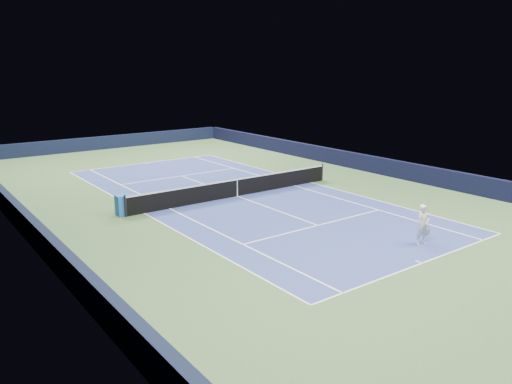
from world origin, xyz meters
TOP-DOWN VIEW (x-y plane):
  - ground at (0.00, 0.00)m, footprint 40.00×40.00m
  - wall_far at (0.00, 19.82)m, footprint 22.00×0.35m
  - wall_right at (10.82, 0.00)m, footprint 0.35×40.00m
  - wall_left at (-10.82, 0.00)m, footprint 0.35×40.00m
  - court_surface at (0.00, 0.00)m, footprint 10.97×23.77m
  - baseline_far at (0.00, 11.88)m, footprint 10.97×0.08m
  - baseline_near at (0.00, -11.88)m, footprint 10.97×0.08m
  - sideline_doubles_right at (5.49, 0.00)m, footprint 0.08×23.77m
  - sideline_doubles_left at (-5.49, 0.00)m, footprint 0.08×23.77m
  - sideline_singles_right at (4.12, 0.00)m, footprint 0.08×23.77m
  - sideline_singles_left at (-4.12, 0.00)m, footprint 0.08×23.77m
  - service_line_far at (0.00, 6.40)m, footprint 8.23×0.08m
  - service_line_near at (0.00, -6.40)m, footprint 8.23×0.08m
  - center_service_line at (0.00, 0.00)m, footprint 0.08×12.80m
  - center_mark_far at (0.00, 11.73)m, footprint 0.08×0.30m
  - center_mark_near at (0.00, -11.73)m, footprint 0.08×0.30m
  - tennis_net at (0.00, 0.00)m, footprint 12.90×0.10m
  - sponsor_cube at (-6.40, 0.34)m, footprint 0.62×0.55m
  - tennis_player at (1.69, -10.63)m, footprint 0.80×1.29m

SIDE VIEW (x-z plane):
  - ground at x=0.00m, z-range 0.00..0.00m
  - court_surface at x=0.00m, z-range 0.00..0.01m
  - baseline_far at x=0.00m, z-range 0.01..0.01m
  - baseline_near at x=0.00m, z-range 0.01..0.01m
  - sideline_doubles_right at x=5.49m, z-range 0.01..0.01m
  - sideline_doubles_left at x=-5.49m, z-range 0.01..0.01m
  - sideline_singles_right at x=4.12m, z-range 0.01..0.01m
  - sideline_singles_left at x=-4.12m, z-range 0.01..0.01m
  - service_line_far at x=0.00m, z-range 0.01..0.01m
  - service_line_near at x=0.00m, z-range 0.01..0.01m
  - center_service_line at x=0.00m, z-range 0.01..0.01m
  - center_mark_far at x=0.00m, z-range 0.01..0.01m
  - center_mark_near at x=0.00m, z-range 0.01..0.01m
  - sponsor_cube at x=-6.40m, z-range 0.00..0.99m
  - tennis_net at x=0.00m, z-range -0.03..1.04m
  - wall_far at x=0.00m, z-range 0.00..1.10m
  - wall_right at x=10.82m, z-range 0.00..1.10m
  - wall_left at x=-10.82m, z-range 0.00..1.10m
  - tennis_player at x=1.69m, z-range -0.08..1.73m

